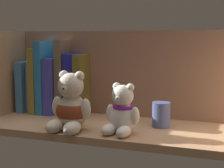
{
  "coord_description": "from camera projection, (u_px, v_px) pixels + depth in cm",
  "views": [
    {
      "loc": [
        34.81,
        -90.59,
        26.09
      ],
      "look_at": [
        1.27,
        0.0,
        13.63
      ],
      "focal_mm": 57.25,
      "sensor_mm": 36.0,
      "label": 1
    }
  ],
  "objects": [
    {
      "name": "book_7",
      "position": [
        83.0,
        84.0,
        1.13
      ],
      "size": [
        2.51,
        10.45,
        19.07
      ],
      "primitive_type": "cube",
      "color": "brown",
      "rests_on": "shelf_board"
    },
    {
      "name": "book_4",
      "position": [
        57.0,
        85.0,
        1.16
      ],
      "size": [
        2.92,
        13.78,
        17.76
      ],
      "primitive_type": "cube",
      "rotation": [
        0.0,
        -0.0,
        0.0
      ],
      "color": "#393EB2",
      "rests_on": "shelf_board"
    },
    {
      "name": "book_1",
      "position": [
        36.0,
        88.0,
        1.19
      ],
      "size": [
        2.49,
        9.69,
        15.41
      ],
      "primitive_type": "cube",
      "rotation": [
        0.0,
        0.03,
        0.0
      ],
      "color": "#7174B8",
      "rests_on": "shelf_board"
    },
    {
      "name": "book_0",
      "position": [
        30.0,
        86.0,
        1.2
      ],
      "size": [
        2.49,
        13.21,
        16.46
      ],
      "primitive_type": "cube",
      "color": "#3E80BC",
      "rests_on": "shelf_board"
    },
    {
      "name": "book_2",
      "position": [
        42.0,
        80.0,
        1.18
      ],
      "size": [
        2.31,
        14.15,
        20.87
      ],
      "primitive_type": "cube",
      "color": "olive",
      "rests_on": "shelf_board"
    },
    {
      "name": "book_3",
      "position": [
        49.0,
        77.0,
        1.17
      ],
      "size": [
        2.66,
        14.24,
        23.13
      ],
      "primitive_type": "cube",
      "rotation": [
        0.0,
        -0.01,
        0.0
      ],
      "color": "#2372BA",
      "rests_on": "shelf_board"
    },
    {
      "name": "teddy_bear_smaller",
      "position": [
        122.0,
        112.0,
        0.9
      ],
      "size": [
        9.54,
        9.91,
        12.87
      ],
      "color": "white",
      "rests_on": "shelf_board"
    },
    {
      "name": "book_6",
      "position": [
        74.0,
        84.0,
        1.14
      ],
      "size": [
        3.66,
        9.25,
        19.18
      ],
      "primitive_type": "cube",
      "rotation": [
        0.0,
        0.01,
        0.0
      ],
      "color": "#1A209B",
      "rests_on": "shelf_board"
    },
    {
      "name": "teddy_bear_larger",
      "position": [
        71.0,
        107.0,
        0.93
      ],
      "size": [
        11.48,
        12.04,
        15.65
      ],
      "color": "beige",
      "rests_on": "shelf_board"
    },
    {
      "name": "pillar_candle",
      "position": [
        161.0,
        115.0,
        0.97
      ],
      "size": [
        4.94,
        4.94,
        6.82
      ],
      "primitive_type": "cylinder",
      "color": "#4C5B99",
      "rests_on": "shelf_board"
    },
    {
      "name": "book_5",
      "position": [
        65.0,
        77.0,
        1.15
      ],
      "size": [
        2.54,
        10.04,
        23.5
      ],
      "primitive_type": "cube",
      "color": "brown",
      "rests_on": "shelf_board"
    },
    {
      "name": "shelf_board",
      "position": [
        108.0,
        129.0,
        0.99
      ],
      "size": [
        70.19,
        26.79,
        2.0
      ],
      "primitive_type": "cube",
      "color": "#A87F5B",
      "rests_on": "ground"
    },
    {
      "name": "shelf_back_panel",
      "position": [
        124.0,
        77.0,
        1.11
      ],
      "size": [
        72.59,
        1.2,
        28.35
      ],
      "primitive_type": "cube",
      "color": "#84604D",
      "rests_on": "ground"
    }
  ]
}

